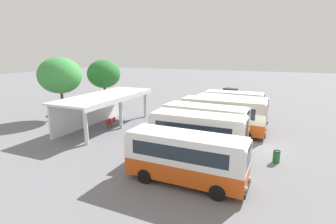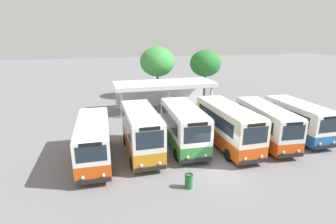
{
  "view_description": "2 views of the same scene",
  "coord_description": "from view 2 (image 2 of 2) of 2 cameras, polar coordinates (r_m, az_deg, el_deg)",
  "views": [
    {
      "loc": [
        -21.55,
        -1.45,
        7.8
      ],
      "look_at": [
        0.57,
        8.1,
        2.16
      ],
      "focal_mm": 27.69,
      "sensor_mm": 36.0,
      "label": 1
    },
    {
      "loc": [
        -7.39,
        -14.77,
        8.97
      ],
      "look_at": [
        -1.56,
        6.57,
        2.31
      ],
      "focal_mm": 27.95,
      "sensor_mm": 36.0,
      "label": 2
    }
  ],
  "objects": [
    {
      "name": "waiting_chair_middle_seat",
      "position": [
        31.67,
        0.68,
        1.29
      ],
      "size": [
        0.44,
        0.44,
        0.86
      ],
      "color": "slate",
      "rests_on": "ground"
    },
    {
      "name": "litter_bin_apron",
      "position": [
        16.32,
        4.56,
        -14.75
      ],
      "size": [
        0.49,
        0.49,
        0.9
      ],
      "color": "#266633",
      "rests_on": "ground"
    },
    {
      "name": "city_bus_second_in_row",
      "position": [
        19.9,
        -5.85,
        -4.06
      ],
      "size": [
        2.33,
        6.88,
        3.52
      ],
      "color": "black",
      "rests_on": "ground"
    },
    {
      "name": "roadside_tree_east_of_canopy",
      "position": [
        39.22,
        8.17,
        10.45
      ],
      "size": [
        4.54,
        4.54,
        6.71
      ],
      "color": "brown",
      "rests_on": "ground"
    },
    {
      "name": "city_bus_fifth_blue",
      "position": [
        23.5,
        20.46,
        -2.2
      ],
      "size": [
        2.8,
        7.66,
        3.18
      ],
      "color": "black",
      "rests_on": "ground"
    },
    {
      "name": "ground_plane",
      "position": [
        18.79,
        10.15,
        -12.04
      ],
      "size": [
        180.0,
        180.0,
        0.0
      ],
      "primitive_type": "plane",
      "color": "slate"
    },
    {
      "name": "roadside_tree_behind_canopy",
      "position": [
        37.81,
        -2.34,
        10.89
      ],
      "size": [
        4.9,
        4.9,
        7.2
      ],
      "color": "brown",
      "rests_on": "ground"
    },
    {
      "name": "city_bus_middle_cream",
      "position": [
        21.09,
        3.37,
        -2.95
      ],
      "size": [
        2.71,
        7.17,
        3.4
      ],
      "color": "black",
      "rests_on": "ground"
    },
    {
      "name": "waiting_chair_end_by_column",
      "position": [
        31.4,
        -1.38,
        1.15
      ],
      "size": [
        0.44,
        0.44,
        0.86
      ],
      "color": "slate",
      "rests_on": "ground"
    },
    {
      "name": "city_bus_far_end_green",
      "position": [
        25.85,
        26.43,
        -1.3
      ],
      "size": [
        2.55,
        6.97,
        3.12
      ],
      "color": "black",
      "rests_on": "ground"
    },
    {
      "name": "waiting_chair_second_from_end",
      "position": [
        31.63,
        -0.39,
        1.27
      ],
      "size": [
        0.44,
        0.44,
        0.86
      ],
      "color": "slate",
      "rests_on": "ground"
    },
    {
      "name": "terminal_canopy",
      "position": [
        32.04,
        -1.01,
        5.23
      ],
      "size": [
        11.9,
        4.65,
        3.4
      ],
      "color": "silver",
      "rests_on": "ground"
    },
    {
      "name": "city_bus_nearest_orange",
      "position": [
        19.44,
        -15.91,
        -5.8
      ],
      "size": [
        2.43,
        7.36,
        3.11
      ],
      "color": "black",
      "rests_on": "ground"
    },
    {
      "name": "city_bus_fourth_amber",
      "position": [
        21.75,
        12.79,
        -2.68
      ],
      "size": [
        2.42,
        7.98,
        3.42
      ],
      "color": "black",
      "rests_on": "ground"
    }
  ]
}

